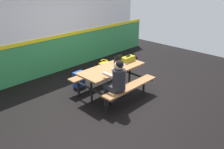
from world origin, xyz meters
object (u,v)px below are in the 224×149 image
at_px(toolbox_grey, 128,59).
at_px(tote_bag_bright, 104,67).
at_px(picnic_table_main, 112,74).
at_px(student_nearer, 116,80).
at_px(backpack_dark, 79,79).
at_px(laptop_silver, 120,62).

distance_m(toolbox_grey, tote_bag_bright, 1.34).
bearing_deg(toolbox_grey, tote_bag_bright, 79.95).
distance_m(picnic_table_main, student_nearer, 0.71).
relative_size(student_nearer, backpack_dark, 2.74).
bearing_deg(student_nearer, picnic_table_main, 52.44).
xyz_separation_m(toolbox_grey, tote_bag_bright, (0.21, 1.17, -0.62)).
xyz_separation_m(student_nearer, toolbox_grey, (1.06, 0.55, 0.10)).
relative_size(student_nearer, laptop_silver, 3.76).
xyz_separation_m(backpack_dark, tote_bag_bright, (1.18, 0.20, -0.02)).
bearing_deg(laptop_silver, backpack_dark, 126.11).
xyz_separation_m(picnic_table_main, laptop_silver, (0.34, 0.04, 0.21)).
height_order(picnic_table_main, backpack_dark, picnic_table_main).
bearing_deg(picnic_table_main, toolbox_grey, -0.30).
relative_size(laptop_silver, tote_bag_bright, 0.75).
height_order(student_nearer, tote_bag_bright, student_nearer).
bearing_deg(laptop_silver, toolbox_grey, -7.67).
bearing_deg(toolbox_grey, student_nearer, -152.44).
relative_size(laptop_silver, toolbox_grey, 0.80).
distance_m(picnic_table_main, laptop_silver, 0.40).
height_order(picnic_table_main, laptop_silver, laptop_silver).
distance_m(student_nearer, laptop_silver, 0.97).
distance_m(student_nearer, tote_bag_bright, 2.20).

